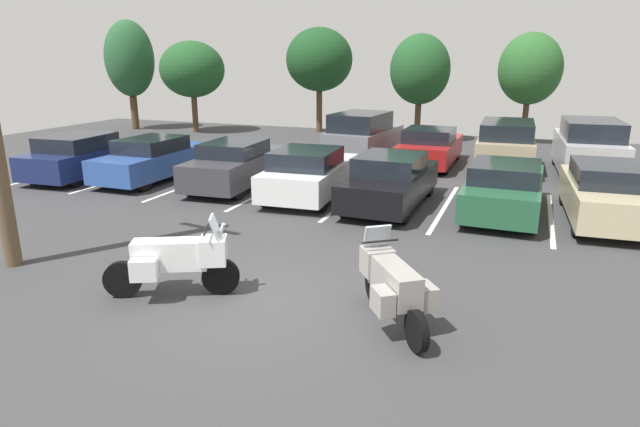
% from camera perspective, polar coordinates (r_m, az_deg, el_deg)
% --- Properties ---
extents(ground, '(44.00, 44.00, 0.10)m').
position_cam_1_polar(ground, '(9.54, -6.63, -9.22)').
color(ground, '#38383A').
extents(motorcycle_touring, '(2.15, 1.30, 1.44)m').
position_cam_1_polar(motorcycle_touring, '(9.66, -14.90, -4.66)').
color(motorcycle_touring, black).
rests_on(motorcycle_touring, ground).
extents(motorcycle_second, '(1.48, 1.88, 1.40)m').
position_cam_1_polar(motorcycle_second, '(8.52, 7.59, -7.25)').
color(motorcycle_second, black).
rests_on(motorcycle_second, ground).
extents(parking_stripes, '(19.25, 5.16, 0.01)m').
position_cam_1_polar(parking_stripes, '(16.44, -1.26, 2.03)').
color(parking_stripes, silver).
rests_on(parking_stripes, ground).
extents(car_navy, '(2.20, 4.79, 1.48)m').
position_cam_1_polar(car_navy, '(20.58, -23.55, 5.61)').
color(car_navy, navy).
rests_on(car_navy, ground).
extents(car_blue, '(1.78, 4.68, 1.42)m').
position_cam_1_polar(car_blue, '(19.25, -17.08, 5.52)').
color(car_blue, '#2D519E').
rests_on(car_blue, ground).
extents(car_charcoal, '(2.05, 4.63, 1.47)m').
position_cam_1_polar(car_charcoal, '(17.52, -8.83, 5.13)').
color(car_charcoal, '#38383D').
rests_on(car_charcoal, ground).
extents(car_white, '(2.15, 4.42, 1.48)m').
position_cam_1_polar(car_white, '(15.98, -1.12, 4.26)').
color(car_white, white).
rests_on(car_white, ground).
extents(car_black, '(1.90, 4.52, 1.46)m').
position_cam_1_polar(car_black, '(15.15, 7.41, 3.41)').
color(car_black, black).
rests_on(car_black, ground).
extents(car_green, '(1.93, 4.70, 1.40)m').
position_cam_1_polar(car_green, '(15.14, 18.84, 2.56)').
color(car_green, '#235638').
rests_on(car_green, ground).
extents(car_champagne, '(2.13, 4.51, 1.51)m').
position_cam_1_polar(car_champagne, '(15.31, 28.17, 1.87)').
color(car_champagne, '#C1B289').
rests_on(car_champagne, ground).
extents(car_far_grey, '(2.29, 4.41, 1.91)m').
position_cam_1_polar(car_far_grey, '(22.04, 4.56, 8.07)').
color(car_far_grey, slate).
rests_on(car_far_grey, ground).
extents(car_far_red, '(1.88, 4.53, 1.45)m').
position_cam_1_polar(car_far_red, '(21.21, 11.50, 6.85)').
color(car_far_red, maroon).
rests_on(car_far_red, ground).
extents(car_far_tan, '(2.05, 4.49, 1.80)m').
position_cam_1_polar(car_far_tan, '(21.02, 18.99, 6.78)').
color(car_far_tan, tan).
rests_on(car_far_tan, ground).
extents(car_far_silver, '(2.16, 4.93, 1.96)m').
position_cam_1_polar(car_far_silver, '(21.21, 26.43, 6.20)').
color(car_far_silver, '#B7B7BC').
rests_on(car_far_silver, ground).
extents(tree_center_right, '(2.86, 2.86, 5.09)m').
position_cam_1_polar(tree_center_right, '(27.19, 10.49, 14.67)').
color(tree_center_right, '#4C3823').
rests_on(tree_center_right, ground).
extents(tree_left, '(2.68, 2.68, 5.99)m').
position_cam_1_polar(tree_left, '(33.17, -19.43, 15.08)').
color(tree_left, '#4C3823').
rests_on(tree_left, ground).
extents(tree_center, '(3.46, 3.46, 4.85)m').
position_cam_1_polar(tree_center, '(30.93, -13.31, 14.54)').
color(tree_center, '#4C3823').
rests_on(tree_center, ground).
extents(tree_center_left, '(2.91, 2.91, 5.14)m').
position_cam_1_polar(tree_center_left, '(28.10, 21.26, 14.00)').
color(tree_center_left, '#4C3823').
rests_on(tree_center_left, ground).
extents(tree_right, '(3.58, 3.58, 5.55)m').
position_cam_1_polar(tree_right, '(30.25, -0.08, 15.88)').
color(tree_right, '#4C3823').
rests_on(tree_right, ground).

